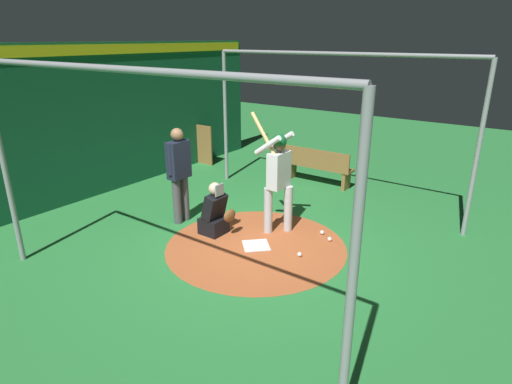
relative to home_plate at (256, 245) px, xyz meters
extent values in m
plane|color=#287A38|center=(0.00, 0.00, -0.01)|extent=(26.07, 26.07, 0.00)
cylinder|color=#AD562D|center=(0.00, 0.00, -0.01)|extent=(2.97, 2.97, 0.01)
cube|color=white|center=(0.00, 0.00, 0.00)|extent=(0.59, 0.59, 0.01)
cylinder|color=#BCBCC0|center=(0.09, 0.83, 0.40)|extent=(0.15, 0.15, 0.83)
cylinder|color=#BCBCC0|center=(-0.15, 0.56, 0.40)|extent=(0.15, 0.15, 0.83)
cube|color=silver|center=(-0.03, 0.70, 1.12)|extent=(0.22, 0.44, 0.62)
cylinder|color=silver|center=(-0.13, 0.90, 1.57)|extent=(0.50, 0.09, 0.39)
cylinder|color=silver|center=(-0.13, 0.50, 1.57)|extent=(0.50, 0.09, 0.39)
sphere|color=brown|center=(-0.03, 0.70, 1.56)|extent=(0.21, 0.21, 0.21)
sphere|color=#0F4C23|center=(-0.03, 0.70, 1.61)|extent=(0.24, 0.24, 0.24)
cylinder|color=tan|center=(-0.25, 0.57, 1.71)|extent=(0.54, 0.06, 0.73)
cube|color=black|center=(-0.90, -0.03, 0.13)|extent=(0.40, 0.40, 0.29)
cube|color=black|center=(-0.86, -0.03, 0.50)|extent=(0.31, 0.40, 0.47)
sphere|color=beige|center=(-0.84, -0.03, 0.82)|extent=(0.22, 0.22, 0.22)
cube|color=gray|center=(-0.74, -0.03, 0.82)|extent=(0.03, 0.20, 0.20)
ellipsoid|color=brown|center=(-0.58, 0.03, 0.38)|extent=(0.12, 0.28, 0.22)
cylinder|color=#4C4C51|center=(-1.72, 0.12, 0.41)|extent=(0.15, 0.15, 0.85)
cylinder|color=#4C4C51|center=(-1.72, -0.08, 0.41)|extent=(0.15, 0.15, 0.85)
cube|color=#1E2338|center=(-1.72, 0.02, 1.18)|extent=(0.22, 0.42, 0.68)
cylinder|color=#1E2338|center=(-1.72, 0.22, 1.23)|extent=(0.09, 0.09, 0.57)
cylinder|color=#1E2338|center=(-1.72, -0.18, 1.23)|extent=(0.09, 0.09, 0.57)
sphere|color=#9E704C|center=(-1.72, 0.02, 1.64)|extent=(0.22, 0.22, 0.22)
cube|color=#145133|center=(-4.31, 0.00, 1.57)|extent=(0.20, 10.07, 3.16)
cube|color=yellow|center=(-4.20, 0.00, 3.00)|extent=(0.03, 9.87, 0.20)
cylinder|color=gray|center=(-2.67, -2.47, 1.47)|extent=(0.08, 0.08, 2.96)
cylinder|color=gray|center=(2.67, -2.47, 1.47)|extent=(0.08, 0.08, 2.96)
cylinder|color=gray|center=(-2.67, 2.47, 1.47)|extent=(0.08, 0.08, 2.96)
cylinder|color=gray|center=(2.67, 2.47, 1.47)|extent=(0.08, 0.08, 2.96)
cylinder|color=gray|center=(0.00, -2.47, 2.95)|extent=(5.34, 0.07, 0.07)
cylinder|color=gray|center=(0.00, 2.47, 2.95)|extent=(5.34, 0.07, 0.07)
cube|color=olive|center=(-4.06, 3.12, 0.51)|extent=(0.70, 0.04, 1.05)
cylinder|color=tan|center=(-4.31, 3.18, 0.44)|extent=(0.06, 0.20, 0.91)
cylinder|color=tan|center=(-4.19, 3.18, 0.41)|extent=(0.06, 0.16, 0.84)
cylinder|color=tan|center=(-4.07, 3.18, 0.42)|extent=(0.06, 0.17, 0.87)
cylinder|color=olive|center=(-3.95, 3.18, 0.43)|extent=(0.06, 0.13, 0.88)
cylinder|color=black|center=(-3.83, 3.18, 0.40)|extent=(0.06, 0.16, 0.82)
cube|color=olive|center=(-0.71, 3.46, 0.41)|extent=(1.67, 0.36, 0.05)
cube|color=olive|center=(-0.71, 3.30, 0.64)|extent=(1.67, 0.04, 0.40)
cube|color=olive|center=(-1.43, 3.46, 0.19)|extent=(0.08, 0.32, 0.40)
cube|color=olive|center=(0.00, 3.46, 0.19)|extent=(0.08, 0.32, 0.40)
sphere|color=white|center=(0.91, 0.87, 0.03)|extent=(0.07, 0.07, 0.07)
sphere|color=white|center=(0.77, 0.10, 0.03)|extent=(0.07, 0.07, 0.07)
sphere|color=white|center=(0.68, 1.03, 0.03)|extent=(0.07, 0.07, 0.07)
camera|label=1|loc=(3.70, -5.11, 3.23)|focal=29.94mm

